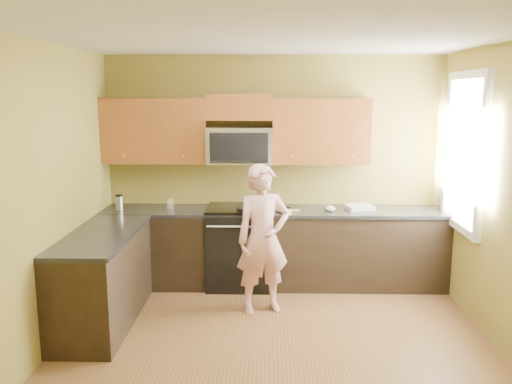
{
  "coord_description": "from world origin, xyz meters",
  "views": [
    {
      "loc": [
        -0.08,
        -4.29,
        2.25
      ],
      "look_at": [
        -0.2,
        1.3,
        1.2
      ],
      "focal_mm": 36.78,
      "sensor_mm": 36.0,
      "label": 1
    }
  ],
  "objects_px": {
    "microwave": "(240,163)",
    "frying_pan": "(247,212)",
    "stove": "(240,246)",
    "woman": "(263,239)",
    "travel_mug": "(120,210)",
    "butter_tub": "(286,214)"
  },
  "relations": [
    {
      "from": "stove",
      "to": "woman",
      "type": "xyz_separation_m",
      "value": [
        0.28,
        -0.75,
        0.3
      ]
    },
    {
      "from": "stove",
      "to": "travel_mug",
      "type": "height_order",
      "value": "travel_mug"
    },
    {
      "from": "frying_pan",
      "to": "travel_mug",
      "type": "distance_m",
      "value": 1.51
    },
    {
      "from": "stove",
      "to": "frying_pan",
      "type": "height_order",
      "value": "frying_pan"
    },
    {
      "from": "microwave",
      "to": "frying_pan",
      "type": "height_order",
      "value": "microwave"
    },
    {
      "from": "stove",
      "to": "frying_pan",
      "type": "relative_size",
      "value": 2.32
    },
    {
      "from": "woman",
      "to": "butter_tub",
      "type": "bearing_deg",
      "value": 46.62
    },
    {
      "from": "microwave",
      "to": "woman",
      "type": "bearing_deg",
      "value": -72.1
    },
    {
      "from": "stove",
      "to": "microwave",
      "type": "xyz_separation_m",
      "value": [
        0.0,
        0.12,
        0.97
      ]
    },
    {
      "from": "microwave",
      "to": "frying_pan",
      "type": "relative_size",
      "value": 1.85
    },
    {
      "from": "butter_tub",
      "to": "travel_mug",
      "type": "xyz_separation_m",
      "value": [
        -1.94,
        0.15,
        0.0
      ]
    },
    {
      "from": "woman",
      "to": "travel_mug",
      "type": "height_order",
      "value": "woman"
    },
    {
      "from": "woman",
      "to": "frying_pan",
      "type": "distance_m",
      "value": 0.55
    },
    {
      "from": "woman",
      "to": "frying_pan",
      "type": "bearing_deg",
      "value": 92.41
    },
    {
      "from": "frying_pan",
      "to": "butter_tub",
      "type": "xyz_separation_m",
      "value": [
        0.44,
        0.06,
        -0.03
      ]
    },
    {
      "from": "microwave",
      "to": "travel_mug",
      "type": "xyz_separation_m",
      "value": [
        -1.4,
        -0.17,
        -0.53
      ]
    },
    {
      "from": "frying_pan",
      "to": "butter_tub",
      "type": "relative_size",
      "value": 3.46
    },
    {
      "from": "stove",
      "to": "butter_tub",
      "type": "xyz_separation_m",
      "value": [
        0.54,
        -0.19,
        0.45
      ]
    },
    {
      "from": "frying_pan",
      "to": "travel_mug",
      "type": "height_order",
      "value": "travel_mug"
    },
    {
      "from": "woman",
      "to": "butter_tub",
      "type": "height_order",
      "value": "woman"
    },
    {
      "from": "woman",
      "to": "travel_mug",
      "type": "bearing_deg",
      "value": 138.85
    },
    {
      "from": "stove",
      "to": "frying_pan",
      "type": "xyz_separation_m",
      "value": [
        0.09,
        -0.26,
        0.47
      ]
    }
  ]
}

